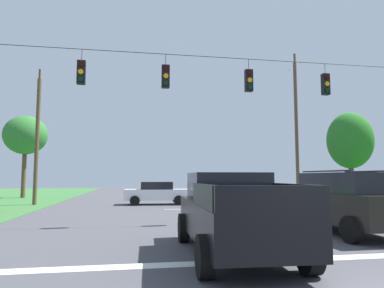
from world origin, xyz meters
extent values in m
cube|color=white|center=(0.00, 2.33, 0.00)|extent=(15.54, 0.45, 0.01)
cube|color=white|center=(0.00, 8.33, 0.00)|extent=(2.50, 0.15, 0.01)
cube|color=white|center=(0.00, 14.96, 0.00)|extent=(2.50, 0.15, 0.01)
cube|color=white|center=(0.00, 24.12, 0.00)|extent=(2.50, 0.15, 0.01)
cube|color=white|center=(0.00, 29.91, 0.00)|extent=(2.50, 0.15, 0.01)
cylinder|color=black|center=(-0.12, 8.82, 6.90)|extent=(17.73, 0.02, 0.02)
cylinder|color=black|center=(-5.13, 8.82, 6.66)|extent=(0.02, 0.02, 0.48)
cube|color=black|center=(-5.13, 8.82, 5.95)|extent=(0.32, 0.24, 0.95)
cylinder|color=#310503|center=(-5.13, 8.68, 6.24)|extent=(0.20, 0.04, 0.20)
cylinder|color=orange|center=(-5.13, 8.68, 5.94)|extent=(0.20, 0.04, 0.20)
cylinder|color=black|center=(-5.13, 8.68, 5.64)|extent=(0.20, 0.04, 0.20)
cylinder|color=black|center=(-1.79, 8.82, 6.66)|extent=(0.02, 0.02, 0.48)
cube|color=black|center=(-1.79, 8.82, 5.95)|extent=(0.32, 0.24, 0.95)
cylinder|color=#310503|center=(-1.79, 8.68, 6.24)|extent=(0.20, 0.04, 0.20)
cylinder|color=orange|center=(-1.79, 8.68, 5.94)|extent=(0.20, 0.04, 0.20)
cylinder|color=black|center=(-1.79, 8.68, 5.64)|extent=(0.20, 0.04, 0.20)
cylinder|color=black|center=(1.78, 8.82, 6.66)|extent=(0.02, 0.02, 0.48)
cube|color=black|center=(1.78, 8.82, 5.95)|extent=(0.32, 0.24, 0.95)
cylinder|color=#310503|center=(1.78, 8.68, 6.24)|extent=(0.20, 0.04, 0.20)
cylinder|color=orange|center=(1.78, 8.68, 5.94)|extent=(0.20, 0.04, 0.20)
cylinder|color=black|center=(1.78, 8.68, 5.64)|extent=(0.20, 0.04, 0.20)
cylinder|color=black|center=(5.35, 8.82, 6.66)|extent=(0.02, 0.02, 0.48)
cube|color=black|center=(5.35, 8.82, 5.95)|extent=(0.32, 0.24, 0.95)
cylinder|color=#310503|center=(5.35, 8.68, 6.24)|extent=(0.20, 0.04, 0.20)
cylinder|color=orange|center=(5.35, 8.68, 5.94)|extent=(0.20, 0.04, 0.20)
cylinder|color=black|center=(5.35, 8.68, 5.64)|extent=(0.20, 0.04, 0.20)
cube|color=black|center=(-0.69, 3.00, 0.82)|extent=(2.22, 5.48, 0.85)
cube|color=black|center=(-0.66, 3.64, 1.60)|extent=(1.93, 1.97, 0.70)
cube|color=black|center=(-1.68, 1.69, 1.48)|extent=(0.20, 2.38, 0.45)
cube|color=black|center=(0.20, 1.61, 1.48)|extent=(0.20, 2.38, 0.45)
cube|color=black|center=(-0.79, 0.35, 1.48)|extent=(1.96, 0.18, 0.45)
cylinder|color=black|center=(-1.61, 4.87, 0.40)|extent=(0.31, 0.81, 0.80)
cylinder|color=black|center=(0.39, 4.79, 0.40)|extent=(0.31, 0.81, 0.80)
cylinder|color=black|center=(-1.76, 1.20, 0.40)|extent=(0.31, 0.81, 0.80)
cylinder|color=black|center=(0.24, 1.12, 0.40)|extent=(0.31, 0.81, 0.80)
cube|color=black|center=(3.90, 5.48, 0.85)|extent=(2.02, 4.83, 0.95)
cube|color=black|center=(3.91, 5.33, 1.66)|extent=(1.85, 3.23, 0.65)
cylinder|color=black|center=(3.06, 5.31, 2.03)|extent=(0.09, 2.72, 0.05)
cylinder|color=black|center=(4.76, 5.34, 2.03)|extent=(0.09, 2.72, 0.05)
cylinder|color=black|center=(2.91, 7.09, 0.38)|extent=(0.27, 0.76, 0.76)
cylinder|color=black|center=(4.85, 7.12, 0.38)|extent=(0.27, 0.76, 0.76)
cylinder|color=black|center=(2.95, 3.83, 0.38)|extent=(0.27, 0.76, 0.76)
cube|color=silver|center=(-1.41, 18.72, 0.67)|extent=(4.40, 2.04, 0.70)
cube|color=black|center=(-1.41, 18.72, 1.27)|extent=(2.19, 1.74, 0.50)
cylinder|color=black|center=(-2.88, 17.90, 0.32)|extent=(0.65, 0.26, 0.64)
cylinder|color=black|center=(-2.78, 19.70, 0.32)|extent=(0.65, 0.26, 0.64)
cylinder|color=black|center=(-0.05, 17.74, 0.32)|extent=(0.65, 0.26, 0.64)
cylinder|color=black|center=(0.06, 19.53, 0.32)|extent=(0.65, 0.26, 0.64)
cylinder|color=brown|center=(9.06, 19.14, 5.28)|extent=(0.26, 0.26, 10.56)
cube|color=brown|center=(9.06, 19.14, 10.16)|extent=(0.12, 0.12, 2.25)
cylinder|color=#B2B7BC|center=(9.06, 20.04, 10.28)|extent=(0.08, 0.08, 0.12)
cylinder|color=#B2B7BC|center=(9.06, 18.24, 10.28)|extent=(0.08, 0.08, 0.12)
cylinder|color=brown|center=(-9.39, 19.46, 4.26)|extent=(0.26, 0.26, 8.51)
cube|color=brown|center=(-9.39, 19.46, 8.11)|extent=(0.12, 0.12, 2.11)
cylinder|color=#B2B7BC|center=(-9.39, 20.30, 8.23)|extent=(0.08, 0.08, 0.12)
cylinder|color=#B2B7BC|center=(-9.39, 18.62, 8.23)|extent=(0.08, 0.08, 0.12)
cube|color=brown|center=(-9.39, 19.46, 7.21)|extent=(0.12, 0.12, 2.08)
cylinder|color=#B2B7BC|center=(-9.39, 20.29, 7.33)|extent=(0.08, 0.08, 0.12)
cylinder|color=#B2B7BC|center=(-9.39, 18.63, 7.33)|extent=(0.08, 0.08, 0.12)
cylinder|color=brown|center=(10.98, 15.52, 1.61)|extent=(0.32, 0.32, 3.23)
ellipsoid|color=#266F23|center=(10.98, 15.52, 4.24)|extent=(2.91, 2.91, 3.68)
cylinder|color=brown|center=(-12.53, 27.88, 2.32)|extent=(0.37, 0.37, 4.64)
ellipsoid|color=#30732F|center=(-12.53, 27.88, 5.59)|extent=(3.75, 3.75, 3.46)
camera|label=1|loc=(-3.09, -5.17, 1.84)|focal=32.69mm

